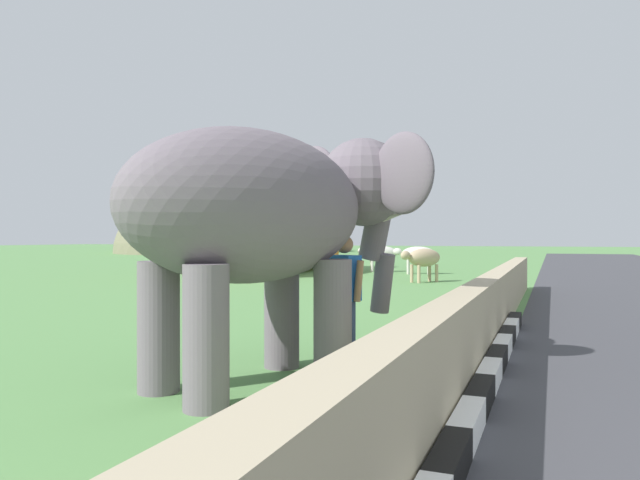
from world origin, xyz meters
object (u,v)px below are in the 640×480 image
object	(u,v)px
person_handler	(344,292)
bus_orange	(285,228)
elephant	(275,212)
cow_near	(423,258)
cow_far	(380,253)
cow_mid	(417,255)

from	to	relation	value
person_handler	bus_orange	xyz separation A→B (m)	(17.85, 9.14, 1.15)
elephant	cow_near	xyz separation A→B (m)	(15.22, 1.42, -1.05)
bus_orange	cow_far	distance (m)	4.67
cow_mid	cow_near	bearing A→B (deg)	-165.26
elephant	bus_orange	bearing A→B (deg)	24.60
person_handler	bus_orange	size ratio (longest dim) A/B	0.20
person_handler	bus_orange	world-z (taller)	bus_orange
cow_mid	cow_far	bearing A→B (deg)	60.96
person_handler	cow_near	bearing A→B (deg)	7.57
person_handler	cow_far	xyz separation A→B (m)	(19.90, 5.12, -0.06)
person_handler	cow_far	world-z (taller)	person_handler
person_handler	cow_near	xyz separation A→B (m)	(14.09, 1.87, -0.06)
cow_mid	bus_orange	bearing A→B (deg)	98.72
person_handler	elephant	bearing A→B (deg)	158.36
cow_near	person_handler	bearing A→B (deg)	-172.43
elephant	cow_near	bearing A→B (deg)	5.34
bus_orange	elephant	bearing A→B (deg)	-155.40
cow_mid	cow_far	size ratio (longest dim) A/B	1.01
person_handler	cow_mid	distance (m)	19.04
elephant	cow_mid	size ratio (longest dim) A/B	2.09
cow_near	cow_far	bearing A→B (deg)	29.20
cow_mid	elephant	bearing A→B (deg)	-172.40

